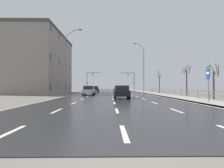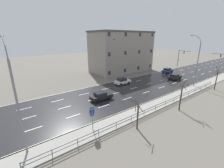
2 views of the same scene
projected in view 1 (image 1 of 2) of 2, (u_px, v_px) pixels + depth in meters
ground_plane at (111, 92)px, 51.90m from camera, size 160.00×160.00×0.12m
road_asphalt_strip at (111, 91)px, 63.90m from camera, size 14.00×120.00×0.03m
sidewalk_right at (136, 91)px, 64.02m from camera, size 3.00×120.00×0.12m
guardrail at (178, 92)px, 29.03m from camera, size 0.07×39.41×1.00m
street_lamp_midground at (143, 68)px, 45.18m from camera, size 2.52×0.24×11.60m
street_lamp_left_bank at (66, 63)px, 30.96m from camera, size 2.89×0.24×10.68m
highway_sign at (208, 79)px, 17.29m from camera, size 0.09×0.68×3.30m
traffic_signal_right at (132, 79)px, 64.72m from camera, size 4.65×0.36×6.34m
traffic_signal_left at (89, 79)px, 64.63m from camera, size 4.46×0.36×6.45m
car_near_right at (95, 89)px, 52.32m from camera, size 1.85×4.11×1.57m
car_far_left at (122, 92)px, 23.27m from camera, size 1.88×4.12×1.57m
car_mid_centre at (118, 89)px, 46.87m from camera, size 1.85×4.11×1.57m
car_far_right at (89, 90)px, 32.72m from camera, size 1.92×4.14×1.57m
brick_building at (40, 64)px, 42.50m from camera, size 10.21×20.58×12.94m
bare_tree_near at (214, 83)px, 21.97m from camera, size 1.22×0.92×4.06m
bare_tree_mid at (187, 80)px, 31.09m from camera, size 1.74×1.64×5.06m
bare_tree_far at (159, 83)px, 46.32m from camera, size 0.98×1.24×5.42m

